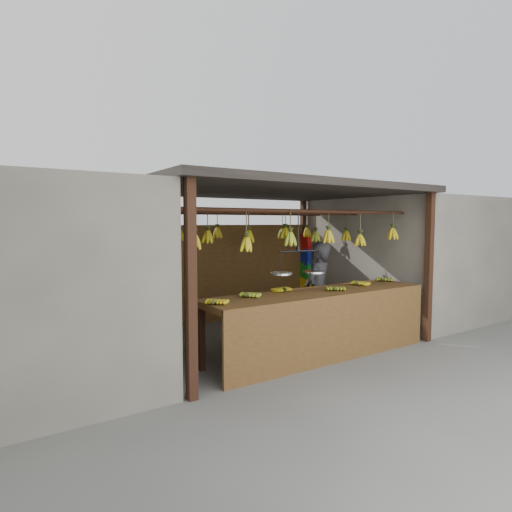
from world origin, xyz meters
TOP-DOWN VIEW (x-y plane):
  - ground at (0.00, 0.00)m, footprint 80.00×80.00m
  - stall at (0.00, 0.33)m, footprint 4.30×3.30m
  - neighbor_left at (-3.60, 0.00)m, footprint 3.00×3.00m
  - neighbor_right at (3.60, 0.00)m, footprint 3.00×3.00m
  - counter at (0.10, -1.23)m, footprint 3.54×0.79m
  - hanging_bananas at (0.00, -0.00)m, footprint 3.63×2.24m
  - balance_scale at (-0.18, -1.00)m, footprint 0.79×0.40m
  - vendor at (0.54, -0.60)m, footprint 0.67×0.56m
  - bag_bundles at (1.94, 1.35)m, footprint 0.08×0.26m

SIDE VIEW (x-z plane):
  - ground at x=0.00m, z-range 0.00..0.00m
  - counter at x=0.10m, z-range 0.22..1.18m
  - vendor at x=0.54m, z-range 0.00..1.55m
  - bag_bundles at x=1.94m, z-range 0.35..1.61m
  - neighbor_left at x=-3.60m, z-range 0.00..2.30m
  - neighbor_right at x=3.60m, z-range 0.00..2.30m
  - balance_scale at x=-0.18m, z-range 0.78..1.63m
  - hanging_bananas at x=0.00m, z-range 1.43..1.82m
  - stall at x=0.00m, z-range 0.77..3.17m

